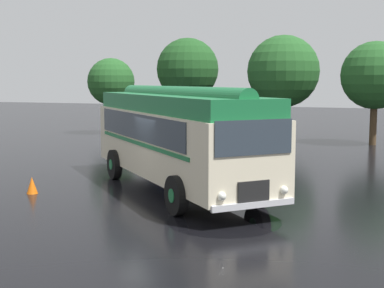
{
  "coord_description": "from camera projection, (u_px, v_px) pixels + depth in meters",
  "views": [
    {
      "loc": [
        6.79,
        -15.64,
        3.66
      ],
      "look_at": [
        0.04,
        2.24,
        1.4
      ],
      "focal_mm": 50.0,
      "sensor_mm": 36.0,
      "label": 1
    }
  ],
  "objects": [
    {
      "name": "tree_centre",
      "position": [
        285.0,
        72.0,
        33.09
      ],
      "size": [
        4.46,
        4.46,
        6.48
      ],
      "color": "#4C3823",
      "rests_on": "ground"
    },
    {
      "name": "car_mid_left",
      "position": [
        219.0,
        133.0,
        29.14
      ],
      "size": [
        2.08,
        4.26,
        1.66
      ],
      "color": "black",
      "rests_on": "ground"
    },
    {
      "name": "ground_plane",
      "position": [
        167.0,
        194.0,
        17.34
      ],
      "size": [
        120.0,
        120.0,
        0.0
      ],
      "primitive_type": "plane",
      "color": "black"
    },
    {
      "name": "tree_far_left",
      "position": [
        112.0,
        83.0,
        36.54
      ],
      "size": [
        3.21,
        3.21,
        5.21
      ],
      "color": "#4C3823",
      "rests_on": "ground"
    },
    {
      "name": "tree_left_of_centre",
      "position": [
        186.0,
        69.0,
        35.21
      ],
      "size": [
        4.1,
        4.1,
        6.48
      ],
      "color": "#4C3823",
      "rests_on": "ground"
    },
    {
      "name": "car_mid_right",
      "position": [
        270.0,
        134.0,
        28.24
      ],
      "size": [
        2.36,
        4.39,
        1.66
      ],
      "color": "#4C5156",
      "rests_on": "ground"
    },
    {
      "name": "tree_right_of_centre",
      "position": [
        374.0,
        75.0,
        30.27
      ],
      "size": [
        3.85,
        3.85,
        5.9
      ],
      "color": "#4C3823",
      "rests_on": "ground"
    },
    {
      "name": "car_near_left",
      "position": [
        174.0,
        130.0,
        30.46
      ],
      "size": [
        2.16,
        4.3,
        1.66
      ],
      "color": "navy",
      "rests_on": "ground"
    },
    {
      "name": "puddle_patch",
      "position": [
        224.0,
        222.0,
        13.97
      ],
      "size": [
        3.0,
        3.0,
        0.01
      ],
      "primitive_type": "cylinder",
      "color": "black",
      "rests_on": "ground"
    },
    {
      "name": "vintage_bus",
      "position": [
        176.0,
        134.0,
        17.78
      ],
      "size": [
        8.87,
        8.85,
        3.49
      ],
      "color": "beige",
      "rests_on": "ground"
    },
    {
      "name": "traffic_cone",
      "position": [
        32.0,
        185.0,
        17.43
      ],
      "size": [
        0.36,
        0.36,
        0.55
      ],
      "primitive_type": "cone",
      "color": "orange",
      "rests_on": "ground"
    }
  ]
}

